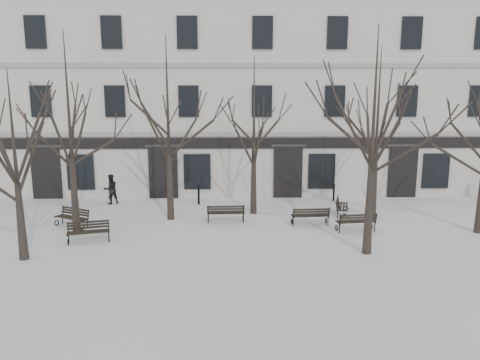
{
  "coord_description": "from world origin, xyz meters",
  "views": [
    {
      "loc": [
        0.29,
        -17.91,
        6.02
      ],
      "look_at": [
        0.7,
        3.0,
        1.97
      ],
      "focal_mm": 35.0,
      "sensor_mm": 36.0,
      "label": 1
    }
  ],
  "objects_px": {
    "bench_0": "(88,231)",
    "bench_2": "(356,221)",
    "bench_3": "(73,217)",
    "bench_5": "(341,206)",
    "tree_1": "(68,109)",
    "bench_1": "(226,213)",
    "bench_4": "(310,215)",
    "tree_2": "(374,114)",
    "tree_0": "(14,144)"
  },
  "relations": [
    {
      "from": "bench_4",
      "to": "bench_3",
      "type": "bearing_deg",
      "value": -3.68
    },
    {
      "from": "bench_4",
      "to": "tree_2",
      "type": "bearing_deg",
      "value": 108.39
    },
    {
      "from": "bench_2",
      "to": "bench_4",
      "type": "distance_m",
      "value": 2.08
    },
    {
      "from": "tree_2",
      "to": "bench_4",
      "type": "distance_m",
      "value": 6.17
    },
    {
      "from": "bench_4",
      "to": "bench_0",
      "type": "bearing_deg",
      "value": 9.32
    },
    {
      "from": "tree_1",
      "to": "bench_4",
      "type": "bearing_deg",
      "value": 5.62
    },
    {
      "from": "bench_3",
      "to": "bench_0",
      "type": "bearing_deg",
      "value": -28.86
    },
    {
      "from": "tree_2",
      "to": "bench_4",
      "type": "height_order",
      "value": "tree_2"
    },
    {
      "from": "tree_0",
      "to": "bench_5",
      "type": "distance_m",
      "value": 14.62
    },
    {
      "from": "tree_2",
      "to": "bench_1",
      "type": "bearing_deg",
      "value": 141.46
    },
    {
      "from": "bench_3",
      "to": "bench_5",
      "type": "height_order",
      "value": "bench_3"
    },
    {
      "from": "bench_3",
      "to": "bench_2",
      "type": "bearing_deg",
      "value": 24.56
    },
    {
      "from": "bench_2",
      "to": "bench_4",
      "type": "xyz_separation_m",
      "value": [
        -1.82,
        1.0,
        -0.0
      ]
    },
    {
      "from": "tree_1",
      "to": "bench_2",
      "type": "height_order",
      "value": "tree_1"
    },
    {
      "from": "bench_0",
      "to": "bench_2",
      "type": "relative_size",
      "value": 0.99
    },
    {
      "from": "bench_0",
      "to": "bench_1",
      "type": "distance_m",
      "value": 6.1
    },
    {
      "from": "bench_4",
      "to": "bench_5",
      "type": "xyz_separation_m",
      "value": [
        1.81,
        1.78,
        -0.01
      ]
    },
    {
      "from": "tree_2",
      "to": "bench_3",
      "type": "relative_size",
      "value": 4.83
    },
    {
      "from": "bench_3",
      "to": "bench_4",
      "type": "relative_size",
      "value": 1.0
    },
    {
      "from": "bench_3",
      "to": "bench_4",
      "type": "bearing_deg",
      "value": 29.14
    },
    {
      "from": "tree_0",
      "to": "bench_4",
      "type": "xyz_separation_m",
      "value": [
        11.05,
        4.08,
        -3.74
      ]
    },
    {
      "from": "bench_2",
      "to": "bench_3",
      "type": "height_order",
      "value": "bench_2"
    },
    {
      "from": "bench_2",
      "to": "tree_0",
      "type": "bearing_deg",
      "value": 6.06
    },
    {
      "from": "tree_1",
      "to": "bench_1",
      "type": "height_order",
      "value": "tree_1"
    },
    {
      "from": "bench_0",
      "to": "bench_5",
      "type": "xyz_separation_m",
      "value": [
        11.1,
        3.94,
        0.0
      ]
    },
    {
      "from": "bench_2",
      "to": "bench_3",
      "type": "xyz_separation_m",
      "value": [
        -12.46,
        0.99,
        -0.01
      ]
    },
    {
      "from": "bench_4",
      "to": "bench_5",
      "type": "relative_size",
      "value": 0.99
    },
    {
      "from": "tree_2",
      "to": "bench_1",
      "type": "height_order",
      "value": "tree_2"
    },
    {
      "from": "bench_0",
      "to": "bench_4",
      "type": "height_order",
      "value": "bench_4"
    },
    {
      "from": "bench_1",
      "to": "bench_2",
      "type": "xyz_separation_m",
      "value": [
        5.63,
        -1.53,
        -0.01
      ]
    },
    {
      "from": "tree_1",
      "to": "bench_0",
      "type": "relative_size",
      "value": 4.87
    },
    {
      "from": "tree_1",
      "to": "tree_2",
      "type": "height_order",
      "value": "tree_1"
    },
    {
      "from": "tree_2",
      "to": "bench_2",
      "type": "distance_m",
      "value": 5.43
    },
    {
      "from": "tree_1",
      "to": "bench_2",
      "type": "xyz_separation_m",
      "value": [
        11.97,
        0.0,
        -4.78
      ]
    },
    {
      "from": "tree_0",
      "to": "bench_5",
      "type": "xyz_separation_m",
      "value": [
        12.86,
        5.87,
        -3.75
      ]
    },
    {
      "from": "tree_1",
      "to": "bench_1",
      "type": "xyz_separation_m",
      "value": [
        6.34,
        1.53,
        -4.77
      ]
    },
    {
      "from": "bench_1",
      "to": "bench_3",
      "type": "distance_m",
      "value": 6.84
    },
    {
      "from": "bench_0",
      "to": "bench_2",
      "type": "height_order",
      "value": "bench_2"
    },
    {
      "from": "tree_1",
      "to": "bench_3",
      "type": "height_order",
      "value": "tree_1"
    },
    {
      "from": "tree_1",
      "to": "tree_2",
      "type": "xyz_separation_m",
      "value": [
        11.66,
        -2.7,
        -0.08
      ]
    },
    {
      "from": "tree_1",
      "to": "bench_1",
      "type": "relative_size",
      "value": 4.85
    },
    {
      "from": "bench_0",
      "to": "bench_3",
      "type": "relative_size",
      "value": 1.01
    },
    {
      "from": "tree_0",
      "to": "bench_4",
      "type": "distance_m",
      "value": 12.36
    },
    {
      "from": "tree_2",
      "to": "bench_0",
      "type": "height_order",
      "value": "tree_2"
    },
    {
      "from": "tree_0",
      "to": "tree_2",
      "type": "relative_size",
      "value": 0.81
    },
    {
      "from": "bench_2",
      "to": "bench_5",
      "type": "distance_m",
      "value": 2.78
    },
    {
      "from": "tree_1",
      "to": "bench_4",
      "type": "relative_size",
      "value": 4.89
    },
    {
      "from": "bench_3",
      "to": "bench_5",
      "type": "relative_size",
      "value": 0.99
    },
    {
      "from": "bench_0",
      "to": "bench_5",
      "type": "height_order",
      "value": "same"
    },
    {
      "from": "bench_4",
      "to": "tree_1",
      "type": "bearing_deg",
      "value": 1.91
    }
  ]
}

